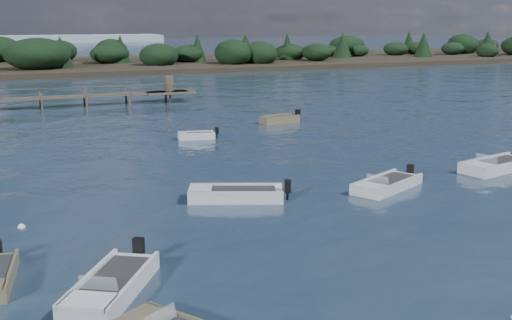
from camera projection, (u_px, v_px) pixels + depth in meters
name	position (u px, v px, depth m)	size (l,w,h in m)	color
ground	(110.00, 92.00, 77.04)	(400.00, 400.00, 0.00)	#162435
dinghy_mid_white_a	(387.00, 186.00, 33.17)	(4.84, 3.53, 1.15)	#B5BBBD
tender_far_grey_b	(279.00, 121.00, 54.10)	(3.77, 1.76, 1.27)	#72694C
dinghy_extra_a	(112.00, 289.00, 20.52)	(3.93, 4.86, 1.31)	#B5BBBD
dinghy_mid_grey	(236.00, 196.00, 31.17)	(4.96, 3.36, 1.25)	#B5BBBD
tender_far_white	(196.00, 137.00, 46.90)	(3.04, 1.54, 1.02)	#B5BBBD
dinghy_mid_white_b	(497.00, 167.00, 37.24)	(5.45, 2.92, 1.33)	#B5BBBD
buoy_c	(21.00, 227.00, 27.08)	(0.32, 0.32, 0.32)	white
buoy_d	(504.00, 162.00, 39.42)	(0.32, 0.32, 0.32)	white
far_headland	(202.00, 54.00, 122.12)	(190.00, 40.00, 5.80)	black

